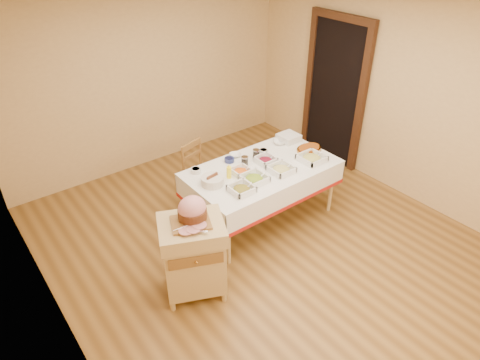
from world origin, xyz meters
The scene contains 23 objects.
room_shell centered at (0.00, 0.00, 1.30)m, with size 5.00×5.00×5.00m.
doorway centered at (2.20, 0.90, 1.11)m, with size 0.09×1.10×2.20m.
dining_table centered at (0.30, 0.30, 0.60)m, with size 1.82×1.02×0.76m.
butcher_cart centered at (-1.03, -0.24, 0.50)m, with size 0.78×0.73×0.88m.
dining_chair centered at (-0.10, 1.09, 0.44)m, with size 0.47×0.46×0.86m.
ham_on_board centered at (-1.00, -0.21, 0.99)m, with size 0.39×0.37×0.26m.
serving_dish_a centered at (-0.22, 0.03, 0.79)m, with size 0.25×0.25×0.11m.
serving_dish_b centered at (0.03, 0.12, 0.80)m, with size 0.27×0.27×0.11m.
serving_dish_c centered at (0.41, 0.08, 0.79)m, with size 0.26×0.26×0.11m.
serving_dish_d centered at (0.88, 0.05, 0.80)m, with size 0.29×0.29×0.11m.
serving_dish_e centered at (0.01, 0.34, 0.79)m, with size 0.22×0.21×0.10m.
serving_dish_f centered at (0.41, 0.36, 0.79)m, with size 0.23×0.22×0.11m.
small_bowl_left centered at (-0.40, 0.68, 0.79)m, with size 0.12×0.12×0.05m.
small_bowl_mid centered at (0.07, 0.65, 0.79)m, with size 0.12×0.12×0.05m.
small_bowl_right centered at (0.53, 0.55, 0.79)m, with size 0.11×0.11×0.06m.
bowl_white_imported centered at (0.21, 0.71, 0.78)m, with size 0.14×0.14×0.04m, color white.
bowl_small_imported centered at (0.87, 0.63, 0.79)m, with size 0.17×0.17×0.05m, color white.
preserve_jar_left centered at (0.17, 0.47, 0.81)m, with size 0.09×0.09×0.11m.
preserve_jar_right centered at (0.39, 0.52, 0.81)m, with size 0.09×0.09×0.11m.
mustard_bottle centered at (-0.16, 0.35, 0.84)m, with size 0.06×0.06×0.18m.
bread_basket centered at (-0.38, 0.35, 0.81)m, with size 0.26×0.26×0.11m.
plate_stack centered at (1.03, 0.62, 0.81)m, with size 0.25×0.25×0.09m.
brass_platter centered at (1.05, 0.26, 0.78)m, with size 0.36×0.26×0.05m.
Camera 1 is at (-2.60, -3.03, 3.38)m, focal length 32.00 mm.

